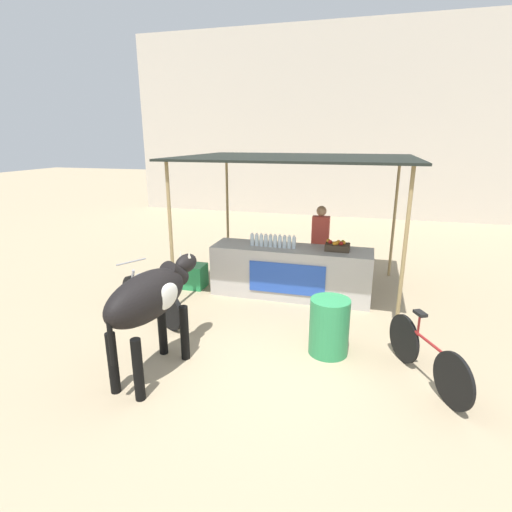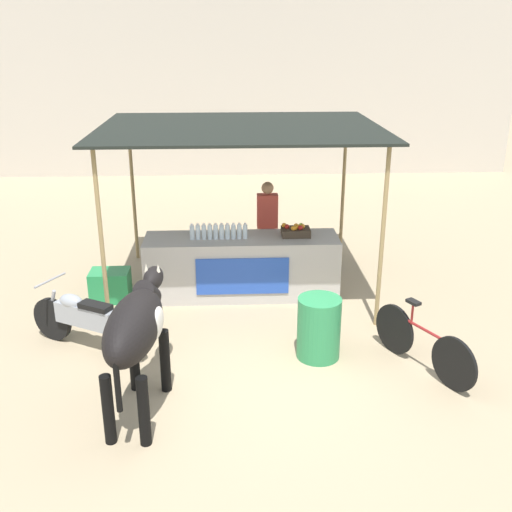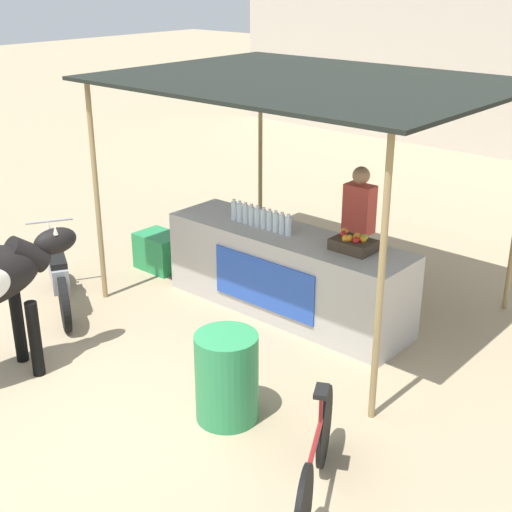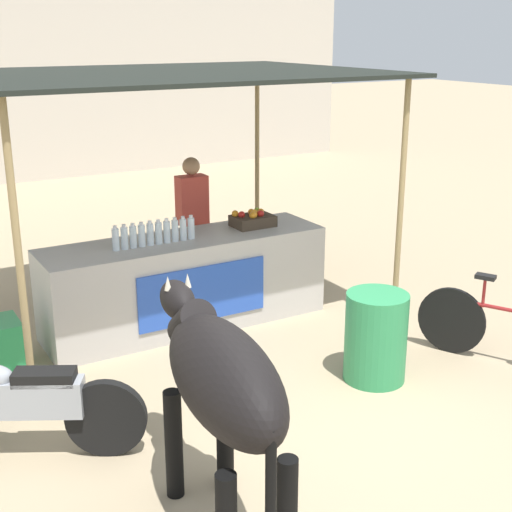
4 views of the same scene
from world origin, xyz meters
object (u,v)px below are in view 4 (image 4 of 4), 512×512
fruit_crate (253,219)px  vendor_behind_counter (193,226)px  water_barrel (376,337)px  bicycle_leaning (504,329)px  stall_counter (186,282)px  motorcycle_parked (19,404)px  cow (221,379)px

fruit_crate → vendor_behind_counter: (-0.39, 0.70, -0.19)m
water_barrel → bicycle_leaning: (1.23, -0.37, -0.06)m
stall_counter → water_barrel: bearing=-64.9°
fruit_crate → water_barrel: (0.09, -2.04, -0.63)m
fruit_crate → motorcycle_parked: bearing=-150.2°
fruit_crate → bicycle_leaning: (1.32, -2.41, -0.69)m
stall_counter → water_barrel: size_ratio=3.68×
bicycle_leaning → vendor_behind_counter: bearing=118.8°
stall_counter → motorcycle_parked: stall_counter is taller
cow → bicycle_leaning: (3.34, 0.72, -0.69)m
water_barrel → bicycle_leaning: bearing=-16.8°
stall_counter → bicycle_leaning: 3.19m
cow → bicycle_leaning: bearing=12.1°
stall_counter → motorcycle_parked: size_ratio=1.86×
water_barrel → motorcycle_parked: (-3.02, 0.35, 0.02)m
stall_counter → vendor_behind_counter: size_ratio=1.82×
vendor_behind_counter → water_barrel: (0.48, -2.74, -0.44)m
stall_counter → bicycle_leaning: (2.16, -2.35, -0.13)m
stall_counter → fruit_crate: bearing=3.6°
bicycle_leaning → water_barrel: bearing=163.2°
vendor_behind_counter → cow: size_ratio=0.89×
motorcycle_parked → vendor_behind_counter: bearing=43.2°
fruit_crate → cow: bearing=-122.9°
water_barrel → cow: cow is taller
water_barrel → motorcycle_parked: size_ratio=0.50×
vendor_behind_counter → bicycle_leaning: 3.58m
water_barrel → bicycle_leaning: 1.28m
motorcycle_parked → fruit_crate: bearing=29.8°
fruit_crate → vendor_behind_counter: 0.82m
fruit_crate → motorcycle_parked: (-2.93, -1.68, -0.61)m
cow → fruit_crate: bearing=57.1°
stall_counter → vendor_behind_counter: (0.45, 0.75, 0.37)m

